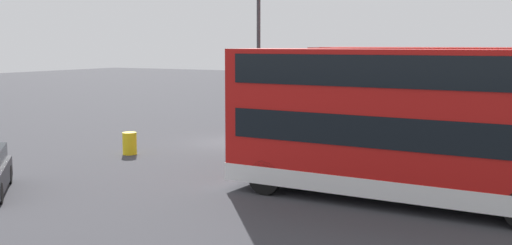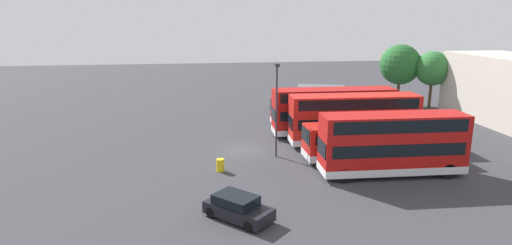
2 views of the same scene
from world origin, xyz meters
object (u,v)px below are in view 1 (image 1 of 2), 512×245
(box_truck_blue, at_px, (499,95))
(bus_single_deck_near_end, at_px, (461,105))
(waste_bin_yellow, at_px, (130,143))
(lamp_post_tall, at_px, (259,48))
(bus_double_decker_third, at_px, (449,100))
(bus_single_deck_fourth, at_px, (420,133))
(bus_double_decker_second, at_px, (448,94))
(bus_double_decker_fifth, at_px, (396,121))

(box_truck_blue, bearing_deg, bus_single_deck_near_end, -8.13)
(waste_bin_yellow, bearing_deg, bus_single_deck_near_end, 137.07)
(lamp_post_tall, bearing_deg, bus_single_deck_near_end, 144.93)
(bus_double_decker_third, relative_size, lamp_post_tall, 1.50)
(bus_single_deck_fourth, xyz_separation_m, box_truck_blue, (-17.54, 0.16, 0.09))
(bus_double_decker_second, height_order, bus_double_decker_fifth, same)
(waste_bin_yellow, bearing_deg, box_truck_blue, 146.73)
(box_truck_blue, bearing_deg, bus_double_decker_second, -4.75)
(bus_double_decker_fifth, bearing_deg, waste_bin_yellow, -101.35)
(bus_single_deck_near_end, bearing_deg, bus_double_decker_fifth, 3.77)
(box_truck_blue, xyz_separation_m, lamp_post_tall, (15.87, -7.50, 2.81))
(bus_single_deck_near_end, height_order, bus_double_decker_second, bus_double_decker_second)
(waste_bin_yellow, bearing_deg, lamp_post_tall, 120.58)
(bus_double_decker_second, distance_m, bus_single_deck_fourth, 7.50)
(bus_double_decker_second, xyz_separation_m, box_truck_blue, (-10.11, 0.84, -0.74))
(bus_double_decker_second, xyz_separation_m, bus_single_deck_fourth, (7.43, 0.68, -0.83))
(bus_single_deck_near_end, relative_size, waste_bin_yellow, 11.15)
(bus_single_deck_fourth, xyz_separation_m, bus_double_decker_fifth, (3.60, 0.20, 0.83))
(bus_double_decker_third, relative_size, bus_single_deck_fourth, 1.08)
(waste_bin_yellow, bearing_deg, bus_double_decker_fifth, 78.65)
(bus_single_deck_near_end, xyz_separation_m, bus_double_decker_fifth, (14.64, 0.96, 0.83))
(bus_single_deck_near_end, distance_m, bus_double_decker_second, 3.70)
(bus_double_decker_second, xyz_separation_m, lamp_post_tall, (5.76, -6.66, 2.07))
(bus_double_decker_second, xyz_separation_m, waste_bin_yellow, (8.56, -11.41, -1.97))
(bus_double_decker_second, relative_size, bus_single_deck_fourth, 1.10)
(bus_single_deck_near_end, bearing_deg, bus_double_decker_third, 7.08)
(bus_single_deck_near_end, relative_size, bus_double_decker_fifth, 1.00)
(bus_single_deck_near_end, height_order, bus_single_deck_fourth, same)
(bus_double_decker_fifth, distance_m, waste_bin_yellow, 12.69)
(box_truck_blue, bearing_deg, bus_single_deck_fourth, -0.53)
(lamp_post_tall, bearing_deg, bus_single_deck_fourth, 77.18)
(bus_double_decker_third, bearing_deg, bus_double_decker_second, -167.08)
(bus_single_deck_fourth, distance_m, lamp_post_tall, 8.07)
(bus_double_decker_fifth, bearing_deg, bus_double_decker_third, -179.31)
(bus_double_decker_third, xyz_separation_m, bus_double_decker_fifth, (7.61, 0.09, -0.00))
(bus_double_decker_fifth, height_order, box_truck_blue, bus_double_decker_fifth)
(bus_double_decker_fifth, relative_size, lamp_post_tall, 1.37)
(bus_single_deck_fourth, distance_m, box_truck_blue, 17.54)
(bus_single_deck_fourth, distance_m, bus_double_decker_fifth, 3.70)
(bus_double_decker_fifth, xyz_separation_m, lamp_post_tall, (-5.27, -7.54, 2.07))
(bus_double_decker_third, relative_size, waste_bin_yellow, 12.18)
(bus_single_deck_fourth, bearing_deg, bus_single_deck_near_end, -176.02)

